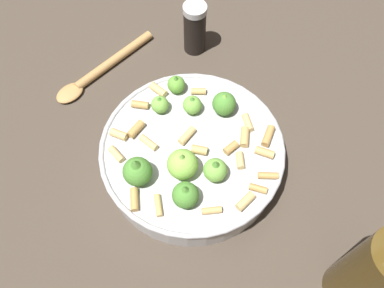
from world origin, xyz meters
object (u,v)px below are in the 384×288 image
object	(u,v)px
olive_oil_bottle	(372,272)
wooden_spoon	(100,71)
pepper_shaker	(195,28)
cooking_pan	(191,154)

from	to	relation	value
olive_oil_bottle	wooden_spoon	bearing A→B (deg)	-98.11
pepper_shaker	wooden_spoon	xyz separation A→B (m)	(0.15, -0.10, -0.04)
cooking_pan	olive_oil_bottle	xyz separation A→B (m)	(0.02, 0.28, 0.06)
olive_oil_bottle	wooden_spoon	world-z (taller)	olive_oil_bottle
cooking_pan	olive_oil_bottle	distance (m)	0.29
cooking_pan	pepper_shaker	world-z (taller)	cooking_pan
cooking_pan	pepper_shaker	xyz separation A→B (m)	(-0.20, -0.14, 0.02)
olive_oil_bottle	wooden_spoon	xyz separation A→B (m)	(-0.08, -0.53, -0.09)
wooden_spoon	cooking_pan	bearing A→B (deg)	78.33
pepper_shaker	wooden_spoon	world-z (taller)	pepper_shaker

